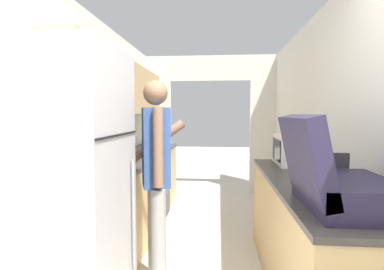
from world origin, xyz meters
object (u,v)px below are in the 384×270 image
microwave (297,150)px  book_stack (308,175)px  person (156,178)px  suitcase (333,180)px  refrigerator (59,201)px  range_oven (143,185)px  knife (149,146)px

microwave → book_stack: (-0.08, -0.67, -0.12)m
person → microwave: person is taller
person → suitcase: 1.33m
refrigerator → range_oven: refrigerator is taller
refrigerator → book_stack: size_ratio=6.19×
suitcase → knife: bearing=120.6°
range_oven → book_stack: range_oven is taller
book_stack → knife: book_stack is taller
range_oven → book_stack: size_ratio=3.60×
range_oven → suitcase: 2.89m
refrigerator → knife: bearing=92.5°
refrigerator → microwave: 2.24m
range_oven → book_stack: 2.38m
refrigerator → range_oven: 2.32m
person → microwave: size_ratio=3.66×
refrigerator → book_stack: (1.67, 0.72, 0.04)m
knife → refrigerator: bearing=-76.7°
person → knife: person is taller
range_oven → book_stack: (1.75, -1.55, 0.49)m
refrigerator → knife: refrigerator is taller
refrigerator → suitcase: size_ratio=2.79×
microwave → knife: size_ratio=1.41×
range_oven → person: (0.53, -1.61, 0.45)m
refrigerator → person: 0.81m
person → suitcase: bearing=-139.3°
range_oven → knife: range_oven is taller
person → suitcase: (1.13, -0.67, 0.16)m
suitcase → knife: suitcase is taller
suitcase → microwave: size_ratio=1.40×
refrigerator → suitcase: (1.59, -0.01, 0.16)m
person → range_oven: bearing=-0.3°
suitcase → book_stack: size_ratio=2.21×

